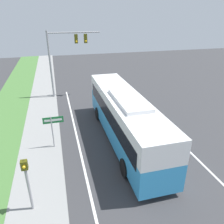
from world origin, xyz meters
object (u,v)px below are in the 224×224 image
(pedestrian_signal, at_px, (27,178))
(street_sign, at_px, (53,126))
(bus, at_px, (124,115))
(signal_gantry, at_px, (64,52))

(pedestrian_signal, bearing_deg, street_sign, 76.96)
(bus, height_order, street_sign, bus)
(street_sign, bearing_deg, pedestrian_signal, -103.04)
(signal_gantry, xyz_separation_m, pedestrian_signal, (-2.88, -15.39, -2.96))
(bus, height_order, signal_gantry, signal_gantry)
(bus, relative_size, pedestrian_signal, 4.24)
(pedestrian_signal, height_order, street_sign, pedestrian_signal)
(bus, xyz_separation_m, pedestrian_signal, (-6.13, -4.99, -0.00))
(bus, distance_m, street_sign, 4.94)
(signal_gantry, bearing_deg, bus, -72.66)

